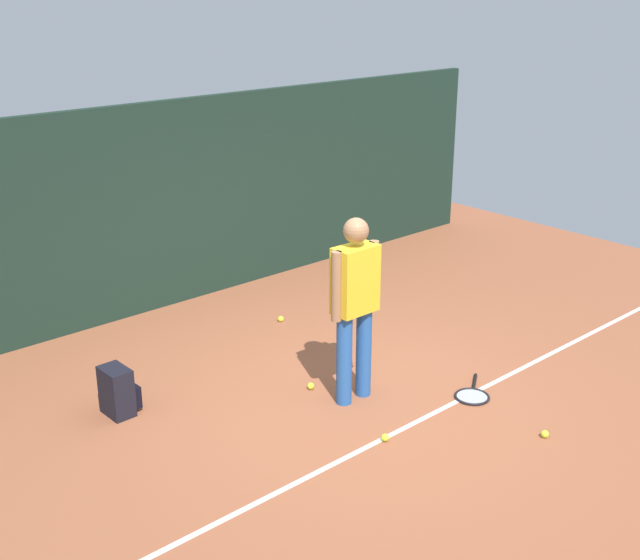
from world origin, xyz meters
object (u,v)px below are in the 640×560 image
object	(u,v)px
backpack	(118,392)
tennis_ball_mid_court	(311,386)
tennis_racket	(472,395)
tennis_ball_far_left	(281,319)
tennis_ball_near_player	(385,438)
tennis_player	(355,299)
tennis_ball_by_fence	(545,434)

from	to	relation	value
backpack	tennis_ball_mid_court	size ratio (longest dim) A/B	6.67
tennis_racket	tennis_ball_far_left	bearing A→B (deg)	-119.24
tennis_ball_mid_court	tennis_racket	bearing A→B (deg)	-47.23
tennis_racket	tennis_ball_near_player	xyz separation A→B (m)	(-1.15, -0.00, 0.02)
tennis_ball_near_player	tennis_racket	bearing A→B (deg)	0.14
tennis_ball_near_player	tennis_ball_mid_court	distance (m)	1.10
backpack	tennis_ball_mid_court	bearing A→B (deg)	-117.56
tennis_player	tennis_ball_by_fence	world-z (taller)	tennis_player
backpack	tennis_ball_near_player	distance (m)	2.34
tennis_ball_near_player	tennis_ball_by_fence	world-z (taller)	same
tennis_racket	backpack	xyz separation A→B (m)	(-2.54, 1.87, 0.20)
backpack	tennis_ball_by_fence	world-z (taller)	backpack
tennis_racket	tennis_ball_far_left	world-z (taller)	tennis_ball_far_left
tennis_player	tennis_ball_by_fence	bearing A→B (deg)	115.05
tennis_racket	tennis_ball_by_fence	size ratio (longest dim) A/B	9.20
tennis_player	tennis_ball_far_left	bearing A→B (deg)	-108.78
backpack	tennis_ball_by_fence	xyz separation A→B (m)	(2.42, -2.72, -0.18)
tennis_racket	tennis_ball_mid_court	size ratio (longest dim) A/B	9.20
tennis_racket	backpack	distance (m)	3.16
backpack	tennis_player	bearing A→B (deg)	-124.97
tennis_player	tennis_ball_far_left	xyz separation A→B (m)	(0.63, 1.80, -0.93)
tennis_player	backpack	world-z (taller)	tennis_player
tennis_player	tennis_ball_far_left	size ratio (longest dim) A/B	25.76
tennis_player	tennis_ball_by_fence	distance (m)	1.94
tennis_player	tennis_ball_by_fence	size ratio (longest dim) A/B	25.76
tennis_ball_by_fence	tennis_ball_mid_court	size ratio (longest dim) A/B	1.00
tennis_player	tennis_racket	bearing A→B (deg)	140.36
backpack	tennis_ball_far_left	bearing A→B (deg)	-75.47
tennis_racket	backpack	bearing A→B (deg)	-70.26
tennis_racket	tennis_ball_mid_court	world-z (taller)	tennis_ball_mid_court
tennis_player	tennis_ball_near_player	distance (m)	1.21
backpack	tennis_ball_far_left	distance (m)	2.43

